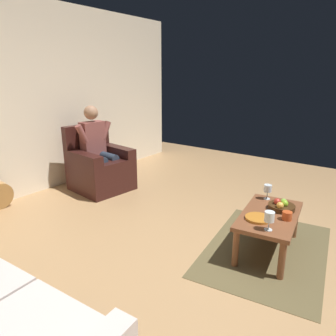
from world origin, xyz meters
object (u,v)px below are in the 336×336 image
(armchair, at_px, (99,168))
(person_seated, at_px, (98,146))
(candle_jar, at_px, (287,216))
(fruit_bowl, at_px, (281,206))
(coffee_table, at_px, (269,220))
(wine_glass_near, at_px, (269,218))
(wine_glass_far, at_px, (268,189))
(decorative_dish, at_px, (258,218))

(armchair, relative_size, person_seated, 0.77)
(candle_jar, bearing_deg, fruit_bowl, -150.41)
(person_seated, xyz_separation_m, coffee_table, (0.22, 2.70, -0.33))
(wine_glass_near, bearing_deg, coffee_table, -163.42)
(wine_glass_near, relative_size, wine_glass_far, 1.06)
(armchair, distance_m, decorative_dish, 2.68)
(person_seated, xyz_separation_m, wine_glass_near, (0.55, 2.80, -0.15))
(armchair, distance_m, coffee_table, 2.70)
(armchair, relative_size, candle_jar, 10.65)
(person_seated, distance_m, fruit_bowl, 2.76)
(person_seated, distance_m, coffee_table, 2.73)
(fruit_bowl, distance_m, candle_jar, 0.23)
(armchair, relative_size, wine_glass_far, 5.93)
(wine_glass_far, bearing_deg, armchair, -87.03)
(person_seated, xyz_separation_m, candle_jar, (0.25, 2.87, -0.23))
(wine_glass_near, relative_size, fruit_bowl, 0.66)
(coffee_table, bearing_deg, wine_glass_near, 16.58)
(armchair, distance_m, person_seated, 0.34)
(decorative_dish, bearing_deg, person_seated, -98.73)
(coffee_table, bearing_deg, person_seated, -94.58)
(fruit_bowl, bearing_deg, candle_jar, 29.59)
(armchair, relative_size, coffee_table, 0.98)
(wine_glass_near, distance_m, candle_jar, 0.32)
(wine_glass_near, xyz_separation_m, decorative_dish, (-0.15, -0.15, -0.11))
(wine_glass_far, relative_size, decorative_dish, 0.69)
(coffee_table, relative_size, fruit_bowl, 3.78)
(wine_glass_far, distance_m, decorative_dish, 0.56)
(fruit_bowl, bearing_deg, coffee_table, -19.08)
(person_seated, distance_m, decorative_dish, 2.69)
(person_seated, relative_size, candle_jar, 13.92)
(armchair, bearing_deg, person_seated, -90.00)
(wine_glass_near, bearing_deg, decorative_dish, -134.47)
(armchair, xyz_separation_m, wine_glass_near, (0.55, 2.79, 0.19))
(coffee_table, distance_m, candle_jar, 0.20)
(fruit_bowl, height_order, candle_jar, fruit_bowl)
(armchair, bearing_deg, wine_glass_far, 99.80)
(armchair, xyz_separation_m, person_seated, (-0.00, -0.01, 0.34))
(person_seated, relative_size, coffee_table, 1.28)
(armchair, xyz_separation_m, wine_glass_far, (-0.13, 2.54, 0.18))
(person_seated, bearing_deg, decorative_dish, 88.10)
(coffee_table, height_order, wine_glass_near, wine_glass_near)
(person_seated, bearing_deg, armchair, 90.00)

